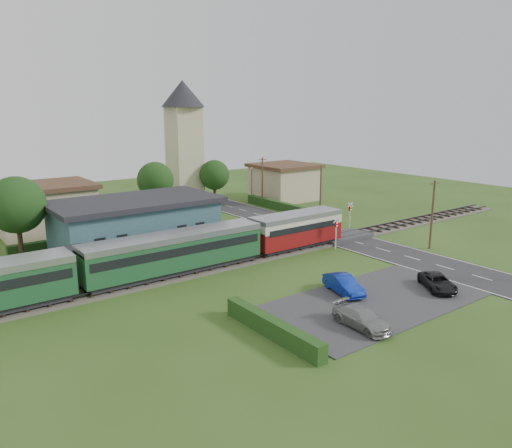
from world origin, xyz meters
TOP-DOWN VIEW (x-y plane):
  - ground at (0.00, 0.00)m, footprint 120.00×120.00m
  - railway_track at (0.00, 2.00)m, footprint 76.00×3.20m
  - road at (10.00, 0.00)m, footprint 6.00×70.00m
  - car_park at (-1.50, -12.00)m, footprint 17.00×9.00m
  - crossing_deck at (10.00, 2.00)m, footprint 6.20×3.40m
  - platform at (-10.00, 5.20)m, footprint 30.00×3.00m
  - equipment_hut at (-18.00, 5.20)m, footprint 2.30×2.30m
  - station_building at (-10.00, 10.99)m, footprint 16.00×9.00m
  - train at (-13.58, 2.00)m, footprint 43.20×2.90m
  - church_tower at (5.00, 28.00)m, footprint 6.00×6.00m
  - house_west at (-15.00, 25.00)m, footprint 10.80×8.80m
  - house_east at (20.00, 24.00)m, footprint 8.80×8.80m
  - hedge_carpark at (-11.00, -12.00)m, footprint 0.80×9.00m
  - hedge_roadside at (14.20, 16.00)m, footprint 0.80×18.00m
  - hedge_station at (-10.00, 15.50)m, footprint 22.00×0.80m
  - tree_a at (-20.00, 14.00)m, footprint 5.20×5.20m
  - tree_b at (-2.00, 23.00)m, footprint 4.60×4.60m
  - tree_c at (8.00, 25.00)m, footprint 4.20×4.20m
  - utility_pole_b at (14.20, -6.00)m, footprint 1.40×0.22m
  - utility_pole_c at (14.20, 10.00)m, footprint 1.40×0.22m
  - utility_pole_d at (14.20, 22.00)m, footprint 1.40×0.22m
  - crossing_signal_near at (6.40, -0.41)m, footprint 0.84×0.28m
  - crossing_signal_far at (13.60, 4.39)m, footprint 0.84×0.28m
  - streetlamp_east at (16.00, 27.00)m, footprint 0.30×0.30m
  - car_on_road at (10.80, 11.62)m, footprint 3.56×1.85m
  - car_park_blue at (-2.03, -9.51)m, footprint 2.47×4.40m
  - car_park_silver at (-5.58, -14.50)m, footprint 2.01×4.51m
  - car_park_dark at (4.50, -13.37)m, footprint 3.94×4.56m
  - pedestrian_near at (-3.53, 5.13)m, footprint 0.72×0.56m
  - pedestrian_far at (-15.74, 4.40)m, footprint 0.90×1.05m

SIDE VIEW (x-z plane):
  - ground at x=0.00m, z-range 0.00..0.00m
  - road at x=10.00m, z-range 0.00..0.05m
  - car_park at x=-1.50m, z-range 0.00..0.08m
  - railway_track at x=0.00m, z-range -0.13..0.36m
  - crossing_deck at x=10.00m, z-range 0.00..0.45m
  - platform at x=-10.00m, z-range 0.00..0.45m
  - hedge_carpark at x=-11.00m, z-range 0.00..1.20m
  - hedge_roadside at x=14.20m, z-range 0.00..1.20m
  - car_on_road at x=10.80m, z-range 0.05..1.21m
  - hedge_station at x=-10.00m, z-range 0.00..1.30m
  - car_park_dark at x=4.50m, z-range 0.08..1.24m
  - car_park_silver at x=-5.58m, z-range 0.08..1.36m
  - car_park_blue at x=-2.03m, z-range 0.08..1.45m
  - pedestrian_near at x=-3.53m, z-range 0.45..2.19m
  - pedestrian_far at x=-15.74m, z-range 0.45..2.32m
  - equipment_hut at x=-18.00m, z-range 0.47..3.02m
  - crossing_signal_near at x=6.40m, z-range 0.50..3.78m
  - crossing_signal_far at x=13.60m, z-range 0.50..3.78m
  - train at x=-13.58m, z-range 0.48..3.88m
  - station_building at x=-10.00m, z-range 0.04..5.34m
  - house_west at x=-15.00m, z-range 0.04..5.54m
  - house_east at x=20.00m, z-range 0.05..5.55m
  - streetlamp_east at x=16.00m, z-range 0.46..5.62m
  - utility_pole_b at x=14.20m, z-range 0.13..7.13m
  - utility_pole_c at x=14.20m, z-range 0.13..7.13m
  - utility_pole_d at x=14.20m, z-range 0.13..7.13m
  - tree_c at x=8.00m, z-range 1.26..8.04m
  - tree_b at x=-2.00m, z-range 1.35..8.69m
  - tree_a at x=-20.00m, z-range 1.38..9.38m
  - church_tower at x=5.00m, z-range 1.43..19.03m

